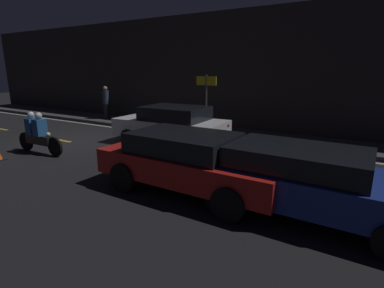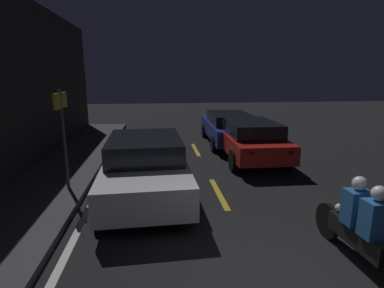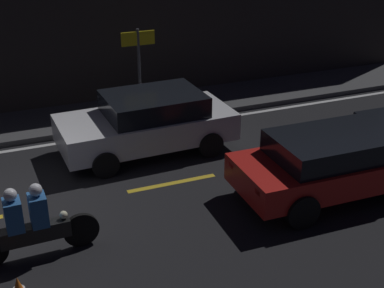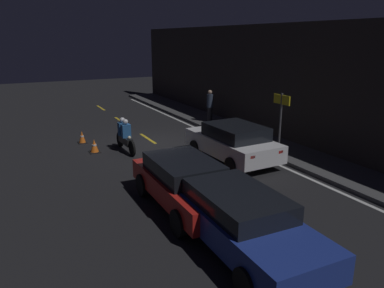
{
  "view_description": "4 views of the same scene",
  "coord_description": "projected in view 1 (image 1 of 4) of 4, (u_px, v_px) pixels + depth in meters",
  "views": [
    {
      "loc": [
        9.86,
        -7.23,
        2.76
      ],
      "look_at": [
        5.63,
        -0.21,
        0.7
      ],
      "focal_mm": 28.0,
      "sensor_mm": 36.0,
      "label": 1
    },
    {
      "loc": [
        -3.35,
        1.47,
        2.87
      ],
      "look_at": [
        5.98,
        0.38,
        0.7
      ],
      "focal_mm": 28.0,
      "sensor_mm": 36.0,
      "label": 2
    },
    {
      "loc": [
        0.08,
        -9.54,
        5.64
      ],
      "look_at": [
        3.94,
        -0.05,
        0.88
      ],
      "focal_mm": 50.0,
      "sensor_mm": 36.0,
      "label": 3
    },
    {
      "loc": [
        15.14,
        -5.94,
        4.61
      ],
      "look_at": [
        4.67,
        -0.56,
        1.25
      ],
      "focal_mm": 35.0,
      "sensor_mm": 36.0,
      "label": 4
    }
  ],
  "objects": [
    {
      "name": "ground_plane",
      "position": [
        71.0,
        142.0,
        11.62
      ],
      "size": [
        56.0,
        56.0,
        0.0
      ],
      "primitive_type": "plane",
      "color": "black"
    },
    {
      "name": "raised_curb",
      "position": [
        143.0,
        124.0,
        15.17
      ],
      "size": [
        28.0,
        2.07,
        0.14
      ],
      "color": "#424244",
      "rests_on": "ground"
    },
    {
      "name": "building_front",
      "position": [
        156.0,
        72.0,
        15.54
      ],
      "size": [
        28.0,
        0.3,
        5.22
      ],
      "color": "#2D2826",
      "rests_on": "ground"
    },
    {
      "name": "lane_dash_c",
      "position": [
        55.0,
        139.0,
        12.12
      ],
      "size": [
        2.0,
        0.14,
        0.01
      ],
      "color": "gold",
      "rests_on": "ground"
    },
    {
      "name": "lane_dash_d",
      "position": [
        140.0,
        155.0,
        9.87
      ],
      "size": [
        2.0,
        0.14,
        0.01
      ],
      "color": "gold",
      "rests_on": "ground"
    },
    {
      "name": "lane_dash_e",
      "position": [
        276.0,
        181.0,
        7.61
      ],
      "size": [
        2.0,
        0.14,
        0.01
      ],
      "color": "gold",
      "rests_on": "ground"
    },
    {
      "name": "lane_solid_kerb",
      "position": [
        125.0,
        129.0,
        14.12
      ],
      "size": [
        25.2,
        0.14,
        0.01
      ],
      "color": "silver",
      "rests_on": "ground"
    },
    {
      "name": "sedan_white",
      "position": [
        172.0,
        124.0,
        11.13
      ],
      "size": [
        4.19,
        2.11,
        1.43
      ],
      "rotation": [
        0.0,
        0.0,
        3.17
      ],
      "color": "silver",
      "rests_on": "ground"
    },
    {
      "name": "taxi_red",
      "position": [
        189.0,
        160.0,
        6.82
      ],
      "size": [
        4.31,
        1.94,
        1.36
      ],
      "rotation": [
        0.0,
        0.0,
        -0.02
      ],
      "color": "red",
      "rests_on": "ground"
    },
    {
      "name": "sedan_blue",
      "position": [
        305.0,
        179.0,
        5.69
      ],
      "size": [
        4.63,
        1.96,
        1.33
      ],
      "rotation": [
        0.0,
        0.0,
        -0.02
      ],
      "color": "navy",
      "rests_on": "ground"
    },
    {
      "name": "motorcycle",
      "position": [
        38.0,
        134.0,
        9.98
      ],
      "size": [
        2.18,
        0.38,
        1.39
      ],
      "rotation": [
        0.0,
        0.0,
        0.03
      ],
      "color": "black",
      "rests_on": "ground"
    },
    {
      "name": "pedestrian",
      "position": [
        106.0,
        102.0,
        15.96
      ],
      "size": [
        0.34,
        0.34,
        1.74
      ],
      "color": "black",
      "rests_on": "raised_curb"
    },
    {
      "name": "shop_sign",
      "position": [
        206.0,
        92.0,
        12.27
      ],
      "size": [
        0.9,
        0.08,
        2.4
      ],
      "color": "#4C4C51",
      "rests_on": "raised_curb"
    }
  ]
}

